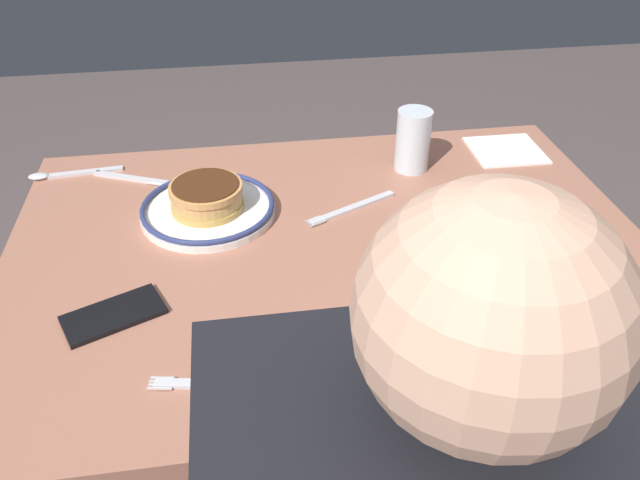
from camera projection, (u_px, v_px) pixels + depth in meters
name	position (u px, v px, depth m)	size (l,w,h in m)	color
dining_table	(330.00, 285.00, 1.13)	(1.11, 0.80, 0.75)	#A66952
plate_near_main	(208.00, 204.00, 1.14)	(0.25, 0.25, 0.06)	white
plate_center_pancakes	(540.00, 280.00, 0.98)	(0.24, 0.24, 0.04)	silver
coffee_mug	(412.00, 315.00, 0.86)	(0.10, 0.13, 0.10)	white
drinking_glass	(413.00, 143.00, 1.27)	(0.07, 0.07, 0.13)	silver
cell_phone	(114.00, 315.00, 0.93)	(0.14, 0.07, 0.01)	black
paper_napkin	(506.00, 150.00, 1.36)	(0.15, 0.14, 0.00)	white
fork_near	(351.00, 208.00, 1.17)	(0.18, 0.10, 0.01)	silver
fork_far	(217.00, 384.00, 0.82)	(0.18, 0.05, 0.01)	silver
butter_knife	(142.00, 180.00, 1.25)	(0.20, 0.10, 0.01)	silver
tea_spoon	(62.00, 174.00, 1.27)	(0.18, 0.03, 0.01)	silver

